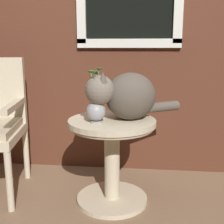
# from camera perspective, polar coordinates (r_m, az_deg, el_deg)

# --- Properties ---
(ground_plane) EXTENTS (6.00, 6.00, 0.00)m
(ground_plane) POSITION_cam_1_polar(r_m,az_deg,el_deg) (1.92, -3.99, -20.09)
(ground_plane) COLOR #7F6047
(back_wall) EXTENTS (4.00, 0.07, 2.60)m
(back_wall) POSITION_cam_1_polar(r_m,az_deg,el_deg) (2.45, -0.83, 18.84)
(back_wall) COLOR #562D1E
(back_wall) RESTS_ON ground_plane
(wicker_side_table) EXTENTS (0.57, 0.57, 0.57)m
(wicker_side_table) POSITION_cam_1_polar(r_m,az_deg,el_deg) (1.96, 0.00, -6.95)
(wicker_side_table) COLOR beige
(wicker_side_table) RESTS_ON ground_plane
(cat) EXTENTS (0.61, 0.44, 0.32)m
(cat) POSITION_cam_1_polar(r_m,az_deg,el_deg) (1.88, 2.86, 3.23)
(cat) COLOR brown
(cat) RESTS_ON wicker_side_table
(pewter_vase_with_ivy) EXTENTS (0.12, 0.14, 0.34)m
(pewter_vase_with_ivy) POSITION_cam_1_polar(r_m,az_deg,el_deg) (1.81, -3.13, 0.96)
(pewter_vase_with_ivy) COLOR #99999E
(pewter_vase_with_ivy) RESTS_ON wicker_side_table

